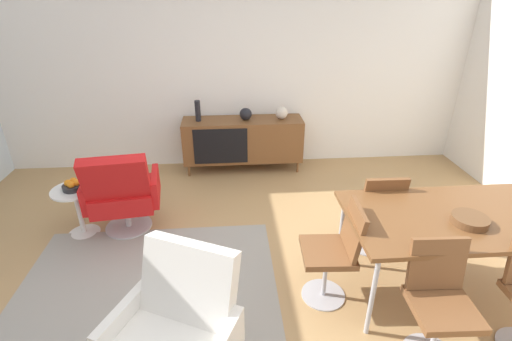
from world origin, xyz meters
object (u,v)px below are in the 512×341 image
(vase_sculptural_dark, at_px, (282,113))
(fruit_bowl, at_px, (73,185))
(side_table_round, at_px, (78,206))
(armchair_black_shell, at_px, (178,329))
(vase_cobalt, at_px, (198,111))
(dining_table, at_px, (451,220))
(wooden_bowl_on_table, at_px, (470,220))
(dining_chair_front_left, at_px, (439,299))
(vase_ceramic_small, at_px, (246,114))
(lounge_chair_red, at_px, (122,192))
(dining_chair_near_window, at_px, (336,250))
(sideboard, at_px, (243,140))
(dining_chair_back_left, at_px, (376,209))

(vase_sculptural_dark, xyz_separation_m, fruit_bowl, (-2.25, -1.40, -0.24))
(side_table_round, bearing_deg, armchair_black_shell, -55.42)
(vase_cobalt, xyz_separation_m, dining_table, (2.08, -2.46, -0.16))
(wooden_bowl_on_table, relative_size, dining_chair_front_left, 0.30)
(vase_ceramic_small, distance_m, fruit_bowl, 2.27)
(vase_cobalt, xyz_separation_m, fruit_bowl, (-1.15, -1.40, -0.29))
(wooden_bowl_on_table, xyz_separation_m, side_table_round, (-3.29, 1.18, -0.45))
(vase_cobalt, distance_m, side_table_round, 1.89)
(wooden_bowl_on_table, bearing_deg, lounge_chair_red, 157.31)
(wooden_bowl_on_table, relative_size, dining_chair_near_window, 0.30)
(vase_cobalt, height_order, fruit_bowl, vase_cobalt)
(vase_cobalt, height_order, side_table_round, vase_cobalt)
(sideboard, xyz_separation_m, fruit_bowl, (-1.73, -1.40, 0.12))
(sideboard, relative_size, armchair_black_shell, 1.69)
(vase_ceramic_small, bearing_deg, dining_chair_back_left, -59.98)
(armchair_black_shell, bearing_deg, sideboard, 80.19)
(dining_chair_back_left, bearing_deg, vase_cobalt, 132.14)
(dining_table, height_order, fruit_bowl, dining_table)
(dining_chair_front_left, distance_m, side_table_round, 3.31)
(sideboard, relative_size, dining_table, 1.00)
(vase_cobalt, distance_m, wooden_bowl_on_table, 3.35)
(dining_chair_near_window, distance_m, fruit_bowl, 2.57)
(lounge_chair_red, bearing_deg, fruit_bowl, -179.14)
(dining_chair_near_window, bearing_deg, fruit_bowl, 155.44)
(lounge_chair_red, bearing_deg, vase_cobalt, 63.28)
(sideboard, bearing_deg, armchair_black_shell, -99.81)
(dining_chair_back_left, distance_m, side_table_round, 2.92)
(sideboard, height_order, vase_sculptural_dark, vase_sculptural_dark)
(vase_ceramic_small, height_order, armchair_black_shell, armchair_black_shell)
(dining_chair_back_left, bearing_deg, dining_table, -57.87)
(dining_table, height_order, dining_chair_back_left, dining_chair_back_left)
(vase_cobalt, relative_size, dining_chair_front_left, 0.32)
(vase_ceramic_small, height_order, dining_chair_near_window, vase_ceramic_small)
(lounge_chair_red, xyz_separation_m, armchair_black_shell, (0.74, -1.73, 0.00))
(vase_ceramic_small, xyz_separation_m, dining_chair_front_left, (1.10, -3.02, -0.33))
(wooden_bowl_on_table, xyz_separation_m, lounge_chair_red, (-2.84, 1.19, -0.30))
(sideboard, distance_m, vase_sculptural_dark, 0.64)
(dining_chair_near_window, distance_m, lounge_chair_red, 2.17)
(vase_cobalt, distance_m, armchair_black_shell, 3.15)
(wooden_bowl_on_table, height_order, dining_chair_front_left, dining_chair_front_left)
(vase_cobalt, bearing_deg, fruit_bowl, -129.48)
(vase_sculptural_dark, xyz_separation_m, dining_chair_front_left, (0.63, -3.02, -0.33))
(wooden_bowl_on_table, distance_m, lounge_chair_red, 3.09)
(vase_cobalt, height_order, dining_chair_back_left, vase_cobalt)
(dining_chair_front_left, xyz_separation_m, fruit_bowl, (-2.88, 1.62, 0.09))
(sideboard, bearing_deg, dining_chair_near_window, -76.14)
(vase_sculptural_dark, bearing_deg, vase_ceramic_small, 180.00)
(sideboard, distance_m, fruit_bowl, 2.23)
(dining_chair_near_window, bearing_deg, dining_chair_back_left, 46.27)
(dining_chair_back_left, relative_size, dining_chair_near_window, 1.00)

